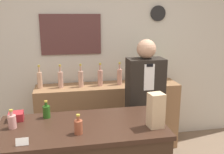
# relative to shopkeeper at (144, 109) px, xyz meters

# --- Properties ---
(back_wall) EXTENTS (5.20, 0.09, 2.70)m
(back_wall) POSITION_rel_shopkeeper_xyz_m (-0.43, 0.90, 0.54)
(back_wall) COLOR beige
(back_wall) RESTS_ON ground_plane
(back_shelf) EXTENTS (1.96, 0.42, 0.95)m
(back_shelf) POSITION_rel_shopkeeper_xyz_m (-0.32, 0.63, -0.34)
(back_shelf) COLOR #8E6642
(back_shelf) RESTS_ON ground_plane
(shopkeeper) EXTENTS (0.41, 0.26, 1.63)m
(shopkeeper) POSITION_rel_shopkeeper_xyz_m (0.00, 0.00, 0.00)
(shopkeeper) COLOR black
(shopkeeper) RESTS_ON ground_plane
(potted_plant) EXTENTS (0.25, 0.25, 0.35)m
(potted_plant) POSITION_rel_shopkeeper_xyz_m (0.33, 0.64, 0.34)
(potted_plant) COLOR #B27047
(potted_plant) RESTS_ON back_shelf
(paper_bag) EXTENTS (0.13, 0.13, 0.29)m
(paper_bag) POSITION_rel_shopkeeper_xyz_m (-0.16, -0.77, 0.31)
(paper_bag) COLOR tan
(paper_bag) RESTS_ON display_counter
(price_card_left) EXTENTS (0.09, 0.02, 0.06)m
(price_card_left) POSITION_rel_shopkeeper_xyz_m (-1.22, -0.88, 0.19)
(price_card_left) COLOR white
(price_card_left) RESTS_ON display_counter
(gift_box) EXTENTS (0.13, 0.13, 0.07)m
(gift_box) POSITION_rel_shopkeeper_xyz_m (-1.34, -0.41, 0.19)
(gift_box) COLOR maroon
(gift_box) RESTS_ON display_counter
(counter_bottle_0) EXTENTS (0.07, 0.07, 0.16)m
(counter_bottle_0) POSITION_rel_shopkeeper_xyz_m (-1.34, -0.57, 0.22)
(counter_bottle_0) COLOR tan
(counter_bottle_0) RESTS_ON display_counter
(counter_bottle_1) EXTENTS (0.07, 0.07, 0.16)m
(counter_bottle_1) POSITION_rel_shopkeeper_xyz_m (-1.07, -0.41, 0.22)
(counter_bottle_1) COLOR #255619
(counter_bottle_1) RESTS_ON display_counter
(counter_bottle_2) EXTENTS (0.07, 0.07, 0.16)m
(counter_bottle_2) POSITION_rel_shopkeeper_xyz_m (-0.81, -0.78, 0.22)
(counter_bottle_2) COLOR brown
(counter_bottle_2) RESTS_ON display_counter
(shelf_bottle_0) EXTENTS (0.07, 0.07, 0.31)m
(shelf_bottle_0) POSITION_rel_shopkeeper_xyz_m (-1.22, 0.65, 0.25)
(shelf_bottle_0) COLOR tan
(shelf_bottle_0) RESTS_ON back_shelf
(shelf_bottle_1) EXTENTS (0.07, 0.07, 0.31)m
(shelf_bottle_1) POSITION_rel_shopkeeper_xyz_m (-0.95, 0.62, 0.25)
(shelf_bottle_1) COLOR tan
(shelf_bottle_1) RESTS_ON back_shelf
(shelf_bottle_2) EXTENTS (0.07, 0.07, 0.31)m
(shelf_bottle_2) POSITION_rel_shopkeeper_xyz_m (-0.69, 0.61, 0.25)
(shelf_bottle_2) COLOR tan
(shelf_bottle_2) RESTS_ON back_shelf
(shelf_bottle_3) EXTENTS (0.07, 0.07, 0.31)m
(shelf_bottle_3) POSITION_rel_shopkeeper_xyz_m (-0.42, 0.62, 0.25)
(shelf_bottle_3) COLOR tan
(shelf_bottle_3) RESTS_ON back_shelf
(shelf_bottle_4) EXTENTS (0.07, 0.07, 0.31)m
(shelf_bottle_4) POSITION_rel_shopkeeper_xyz_m (-0.16, 0.63, 0.25)
(shelf_bottle_4) COLOR tan
(shelf_bottle_4) RESTS_ON back_shelf
(shelf_bottle_5) EXTENTS (0.07, 0.07, 0.31)m
(shelf_bottle_5) POSITION_rel_shopkeeper_xyz_m (0.11, 0.65, 0.25)
(shelf_bottle_5) COLOR tan
(shelf_bottle_5) RESTS_ON back_shelf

